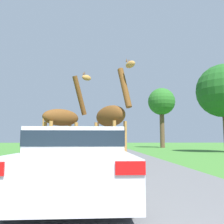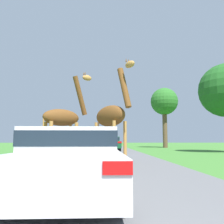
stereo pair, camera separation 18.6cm
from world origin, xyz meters
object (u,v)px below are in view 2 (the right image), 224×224
Objects in this scene: car_far_ahead at (92,143)px; car_lead_maroon at (73,159)px; tree_left_edge at (164,102)px; giraffe_near_road at (111,116)px; giraffe_companion at (64,119)px; car_queue_right at (110,143)px; car_queue_left at (76,145)px.

car_lead_maroon is at bearing -88.52° from car_far_ahead.
giraffe_near_road is at bearing -111.37° from tree_left_edge.
giraffe_companion reaches higher than car_lead_maroon.
car_queue_right reaches higher than car_far_ahead.
giraffe_near_road is 6.67m from car_queue_left.
car_queue_right is at bearing 85.81° from car_lead_maroon.
car_queue_left is (-2.27, 6.09, -1.50)m from giraffe_near_road.
car_queue_right is at bearing -134.50° from tree_left_edge.
car_queue_left is 18.28m from tree_left_edge.
car_queue_right is at bearing -68.59° from car_far_ahead.
giraffe_companion is at bearing -92.28° from car_far_ahead.
tree_left_edge reaches higher than car_queue_left.
tree_left_edge is at bearing 71.20° from car_lead_maroon.
car_queue_left is 1.04× the size of car_far_ahead.
car_far_ahead is (-1.63, 17.58, -1.52)m from giraffe_near_road.
car_far_ahead is (-1.97, 5.03, -0.08)m from car_queue_right.
giraffe_companion is (-2.30, 0.60, -0.08)m from giraffe_near_road.
car_queue_left is (0.03, 5.50, -1.41)m from giraffe_companion.
car_lead_maroon is 12.18m from car_queue_left.
car_queue_right is 1.07× the size of car_queue_left.
car_queue_right is at bearing 129.20° from giraffe_companion.
tree_left_edge reaches higher than car_queue_right.
giraffe_near_road reaches higher than car_far_ahead.
giraffe_companion is at bearing -47.56° from giraffe_near_road.
car_lead_maroon is at bearing -94.19° from car_queue_right.
car_queue_left is at bearing -102.57° from giraffe_near_road.
car_far_ahead is 0.49× the size of tree_left_edge.
tree_left_edge is at bearing 114.20° from giraffe_companion.
car_lead_maroon is (-1.02, -6.02, -1.48)m from giraffe_near_road.
tree_left_edge is (10.21, 14.18, 5.38)m from car_queue_left.
car_queue_right is 6.97m from car_queue_left.
giraffe_near_road is 17.72m from car_far_ahead.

